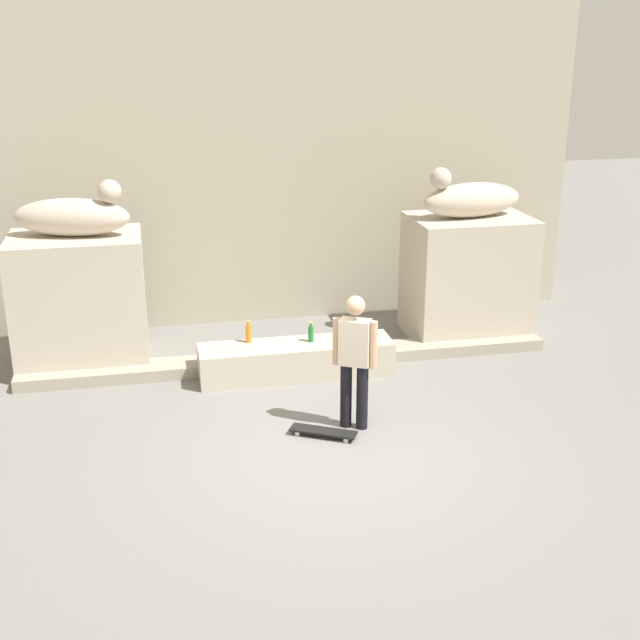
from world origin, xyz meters
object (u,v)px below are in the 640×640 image
(bottle_orange, at_px, (249,333))
(statue_reclining_left, at_px, (74,216))
(statue_reclining_right, at_px, (470,199))
(skater, at_px, (355,356))
(bottle_green, at_px, (311,334))
(skateboard, at_px, (323,431))

(bottle_orange, bearing_deg, statue_reclining_left, 158.91)
(statue_reclining_right, distance_m, bottle_orange, 3.93)
(bottle_orange, bearing_deg, skater, -61.69)
(statue_reclining_left, relative_size, skater, 1.01)
(bottle_green, xyz_separation_m, bottle_orange, (-0.85, 0.15, 0.02))
(statue_reclining_left, distance_m, skater, 4.46)
(skater, height_order, bottle_orange, skater)
(statue_reclining_left, bearing_deg, bottle_orange, -7.85)
(bottle_green, relative_size, bottle_orange, 0.88)
(skateboard, bearing_deg, bottle_orange, -44.77)
(statue_reclining_left, height_order, bottle_orange, statue_reclining_left)
(skateboard, bearing_deg, bottle_green, -68.24)
(bottle_green, bearing_deg, skateboard, -97.10)
(statue_reclining_left, distance_m, skateboard, 4.60)
(statue_reclining_left, distance_m, statue_reclining_right, 5.73)
(statue_reclining_left, height_order, statue_reclining_right, same)
(skateboard, bearing_deg, skater, -128.55)
(skater, height_order, skateboard, skater)
(statue_reclining_right, relative_size, skateboard, 2.09)
(statue_reclining_right, distance_m, bottle_green, 3.25)
(bottle_green, bearing_deg, skater, -84.29)
(statue_reclining_right, xyz_separation_m, skater, (-2.47, -2.77, -1.25))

